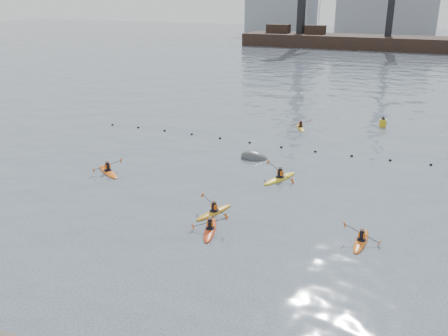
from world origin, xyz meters
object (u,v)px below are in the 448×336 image
Objects in this scene: nav_buoy at (383,123)px; kayaker_0 at (210,229)px; kayaker_2 at (108,171)px; mooring_buoy at (255,158)px; kayaker_3 at (280,178)px; kayaker_1 at (214,212)px; kayaker_4 at (361,241)px; kayaker_5 at (300,127)px.

kayaker_0 is at bearing -102.46° from nav_buoy.
mooring_buoy is (8.82, 7.51, -0.10)m from kayaker_2.
kayaker_2 is 1.38× the size of mooring_buoy.
kayaker_2 is 27.94m from nav_buoy.
kayaker_3 reaches higher than kayaker_2.
kayaker_1 is 26.14m from nav_buoy.
kayaker_0 is 0.98× the size of kayaker_2.
kayaker_1 reaches higher than kayaker_4.
kayaker_4 is (8.71, -0.03, -0.00)m from kayaker_1.
kayaker_3 is at bearing -47.46° from mooring_buoy.
kayaker_0 reaches higher than kayaker_2.
nav_buoy is at bearing -4.20° from kayaker_2.
kayaker_4 is at bearing -85.74° from nav_buoy.
kayaker_1 is at bearing -82.54° from mooring_buoy.
mooring_buoy is at bearing 81.36° from kayaker_0.
kayaker_1 is 10.67m from kayaker_2.
kayaker_0 is 1.01× the size of kayaker_1.
kayaker_5 reaches higher than mooring_buoy.
kayaker_5 is at bearing -151.46° from nav_buoy.
kayaker_1 is 1.33× the size of mooring_buoy.
kayaker_2 is at bearing -179.20° from kayaker_1.
kayaker_0 is 12.17m from kayaker_2.
kayaker_2 reaches higher than mooring_buoy.
kayaker_0 is at bearing 16.90° from kayaker_4.
nav_buoy is at bearing 95.30° from kayaker_3.
kayaker_0 is 0.88× the size of kayaker_3.
kayaker_3 reaches higher than kayaker_0.
kayaker_1 is at bearing 1.73° from kayaker_4.
kayaker_0 reaches higher than kayaker_4.
nav_buoy is (8.22, 14.63, 0.38)m from mooring_buoy.
kayaker_5 is (9.67, 18.13, -0.01)m from kayaker_2.
kayaker_4 is at bearing -66.00° from kayaker_2.
kayaker_3 reaches higher than kayaker_4.
kayaker_1 is at bearing -105.14° from nav_buoy.
kayaker_5 is at bearing 120.19° from kayaker_3.
kayaker_3 reaches higher than kayaker_1.
kayaker_2 is 1.06× the size of kayaker_4.
kayaker_4 is at bearing -3.27° from kayaker_0.
kayaker_0 is at bearing -82.16° from kayaker_2.
kayaker_1 is 7.28m from kayaker_3.
kayaker_2 is 2.54× the size of nav_buoy.
kayaker_4 is at bearing -46.49° from mooring_buoy.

